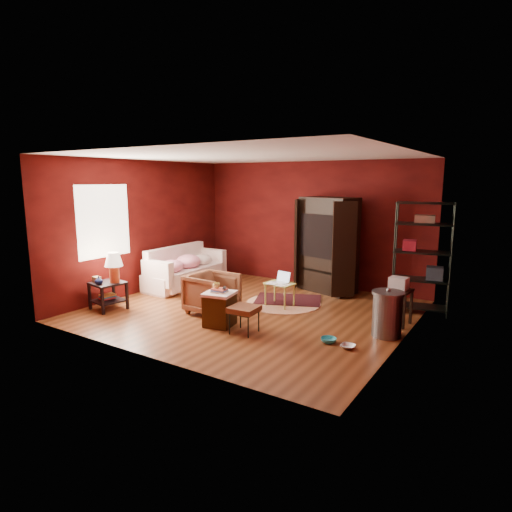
{
  "coord_description": "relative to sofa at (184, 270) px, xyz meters",
  "views": [
    {
      "loc": [
        4.2,
        -6.35,
        2.39
      ],
      "look_at": [
        0.0,
        0.2,
        1.0
      ],
      "focal_mm": 30.0,
      "sensor_mm": 36.0,
      "label": 1
    }
  ],
  "objects": [
    {
      "name": "pet_bowl_turquoise",
      "position": [
        4.1,
        -1.39,
        -0.27
      ],
      "size": [
        0.24,
        0.14,
        0.23
      ],
      "primitive_type": "imported",
      "rotation": [
        0.0,
        0.0,
        0.32
      ],
      "color": "#29ACC0",
      "rests_on": "ground"
    },
    {
      "name": "room",
      "position": [
        2.21,
        -0.73,
        1.02
      ],
      "size": [
        5.54,
        5.04,
        2.84
      ],
      "color": "brown",
      "rests_on": "ground"
    },
    {
      "name": "small_stand",
      "position": [
        4.73,
        -0.01,
        0.22
      ],
      "size": [
        0.44,
        0.44,
        0.81
      ],
      "rotation": [
        0.0,
        0.0,
        -0.09
      ],
      "color": "black",
      "rests_on": "ground"
    },
    {
      "name": "hamper",
      "position": [
        2.27,
        -1.66,
        -0.09
      ],
      "size": [
        0.54,
        0.54,
        0.65
      ],
      "rotation": [
        0.0,
        0.0,
        0.19
      ],
      "color": "#492B10",
      "rests_on": "ground"
    },
    {
      "name": "rug_round",
      "position": [
        2.53,
        0.04,
        -0.38
      ],
      "size": [
        1.66,
        1.66,
        0.01
      ],
      "rotation": [
        0.0,
        0.0,
        -0.15
      ],
      "color": "beige",
      "rests_on": "ground"
    },
    {
      "name": "armchair",
      "position": [
        1.73,
        -1.18,
        0.02
      ],
      "size": [
        0.75,
        0.79,
        0.8
      ],
      "primitive_type": "imported",
      "rotation": [
        0.0,
        0.0,
        1.55
      ],
      "color": "black",
      "rests_on": "ground"
    },
    {
      "name": "laptop_desk",
      "position": [
        2.56,
        -0.15,
        0.02
      ],
      "size": [
        0.57,
        0.46,
        0.65
      ],
      "rotation": [
        0.0,
        0.0,
        -0.12
      ],
      "color": "#DFEA6B",
      "rests_on": "ground"
    },
    {
      "name": "wire_shelving",
      "position": [
        4.9,
        0.88,
        0.72
      ],
      "size": [
        1.04,
        0.59,
        2.01
      ],
      "rotation": [
        0.0,
        0.0,
        0.18
      ],
      "color": "black",
      "rests_on": "ground"
    },
    {
      "name": "footstool",
      "position": [
        2.8,
        -1.73,
        -0.01
      ],
      "size": [
        0.45,
        0.45,
        0.43
      ],
      "rotation": [
        0.0,
        0.0,
        0.07
      ],
      "color": "black",
      "rests_on": "ground"
    },
    {
      "name": "vase",
      "position": [
        -0.03,
        -2.24,
        0.21
      ],
      "size": [
        0.19,
        0.2,
        0.15
      ],
      "primitive_type": "imported",
      "rotation": [
        0.0,
        0.0,
        0.36
      ],
      "color": "#0E1946",
      "rests_on": "side_table"
    },
    {
      "name": "trash_can",
      "position": [
        4.74,
        -0.66,
        -0.02
      ],
      "size": [
        0.51,
        0.51,
        0.77
      ],
      "rotation": [
        0.0,
        0.0,
        0.05
      ],
      "color": "slate",
      "rests_on": "ground"
    },
    {
      "name": "side_table",
      "position": [
        0.02,
        -2.01,
        0.26
      ],
      "size": [
        0.63,
        0.63,
        1.08
      ],
      "rotation": [
        0.0,
        0.0,
        -0.18
      ],
      "color": "black",
      "rests_on": "ground"
    },
    {
      "name": "sofa_cushions",
      "position": [
        -0.0,
        0.01,
        0.02
      ],
      "size": [
        0.83,
        2.0,
        0.83
      ],
      "rotation": [
        0.0,
        0.0,
        0.01
      ],
      "color": "white",
      "rests_on": "sofa"
    },
    {
      "name": "pet_bowl_steel",
      "position": [
        4.42,
        -1.45,
        -0.28
      ],
      "size": [
        0.22,
        0.06,
        0.22
      ],
      "primitive_type": "imported",
      "rotation": [
        0.0,
        0.0,
        0.02
      ],
      "color": "silver",
      "rests_on": "ground"
    },
    {
      "name": "rug_oriental",
      "position": [
        2.51,
        0.28,
        -0.37
      ],
      "size": [
        1.52,
        1.29,
        0.01
      ],
      "rotation": [
        0.0,
        0.0,
        0.39
      ],
      "color": "#4A131A",
      "rests_on": "ground"
    },
    {
      "name": "sofa",
      "position": [
        0.0,
        0.0,
        0.0
      ],
      "size": [
        0.63,
        1.97,
        0.77
      ],
      "primitive_type": "imported",
      "rotation": [
        0.0,
        0.0,
        1.54
      ],
      "color": "white",
      "rests_on": "ground"
    },
    {
      "name": "tv_armoire",
      "position": [
        2.85,
        1.37,
        0.67
      ],
      "size": [
        1.54,
        1.1,
        2.03
      ],
      "rotation": [
        0.0,
        0.0,
        -0.28
      ],
      "color": "black",
      "rests_on": "ground"
    },
    {
      "name": "mug",
      "position": [
        2.22,
        -1.67,
        0.31
      ],
      "size": [
        0.11,
        0.09,
        0.11
      ],
      "primitive_type": "imported",
      "rotation": [
        0.0,
        0.0,
        -0.03
      ],
      "color": "#EDDB74",
      "rests_on": "hamper"
    }
  ]
}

